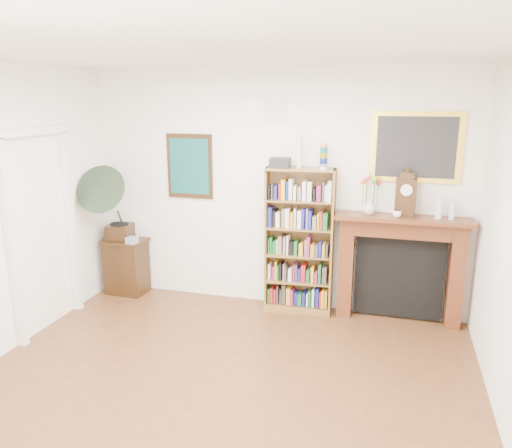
{
  "coord_description": "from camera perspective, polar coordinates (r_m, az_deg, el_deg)",
  "views": [
    {
      "loc": [
        1.35,
        -3.11,
        2.48
      ],
      "look_at": [
        0.03,
        1.6,
        1.22
      ],
      "focal_mm": 35.0,
      "sensor_mm": 36.0,
      "label": 1
    }
  ],
  "objects": [
    {
      "name": "flower_vase",
      "position": [
        5.6,
        12.84,
        1.94
      ],
      "size": [
        0.2,
        0.2,
        0.16
      ],
      "primitive_type": "imported",
      "rotation": [
        0.0,
        0.0,
        0.41
      ],
      "color": "silver",
      "rests_on": "fireplace"
    },
    {
      "name": "fireplace",
      "position": [
        5.78,
        16.18,
        -3.85
      ],
      "size": [
        1.45,
        0.36,
        1.22
      ],
      "rotation": [
        0.0,
        0.0,
        0.01
      ],
      "color": "#441910",
      "rests_on": "floor"
    },
    {
      "name": "room",
      "position": [
        3.56,
        -7.5,
        -3.39
      ],
      "size": [
        4.51,
        5.01,
        2.81
      ],
      "color": "#503218",
      "rests_on": "ground"
    },
    {
      "name": "bookshelf",
      "position": [
        5.75,
        4.94,
        -1.06
      ],
      "size": [
        0.81,
        0.34,
        1.96
      ],
      "rotation": [
        0.0,
        0.0,
        0.09
      ],
      "color": "brown",
      "rests_on": "floor"
    },
    {
      "name": "cd_stack",
      "position": [
        6.34,
        -13.99,
        -1.81
      ],
      "size": [
        0.13,
        0.13,
        0.08
      ],
      "primitive_type": "cube",
      "rotation": [
        0.0,
        0.0,
        -0.08
      ],
      "color": "#ABABB7",
      "rests_on": "side_cabinet"
    },
    {
      "name": "gilt_painting",
      "position": [
        5.61,
        17.81,
        8.35
      ],
      "size": [
        0.95,
        0.04,
        0.75
      ],
      "color": "yellow",
      "rests_on": "back_wall"
    },
    {
      "name": "side_cabinet",
      "position": [
        6.65,
        -14.56,
        -4.67
      ],
      "size": [
        0.54,
        0.4,
        0.71
      ],
      "primitive_type": "cube",
      "rotation": [
        0.0,
        0.0,
        -0.04
      ],
      "color": "black",
      "rests_on": "floor"
    },
    {
      "name": "teacup",
      "position": [
        5.52,
        15.84,
        1.12
      ],
      "size": [
        0.13,
        0.13,
        0.08
      ],
      "primitive_type": "imported",
      "rotation": [
        0.0,
        0.0,
        0.42
      ],
      "color": "white",
      "rests_on": "fireplace"
    },
    {
      "name": "small_picture",
      "position": [
        5.75,
        2.11,
        13.14
      ],
      "size": [
        0.26,
        0.04,
        0.3
      ],
      "color": "white",
      "rests_on": "back_wall"
    },
    {
      "name": "bottle_left",
      "position": [
        5.57,
        20.19,
        1.76
      ],
      "size": [
        0.07,
        0.07,
        0.24
      ],
      "primitive_type": "cylinder",
      "color": "silver",
      "rests_on": "fireplace"
    },
    {
      "name": "mantel_clock",
      "position": [
        5.54,
        16.76,
        3.14
      ],
      "size": [
        0.22,
        0.15,
        0.48
      ],
      "rotation": [
        0.0,
        0.0,
        -0.16
      ],
      "color": "black",
      "rests_on": "fireplace"
    },
    {
      "name": "teal_poster",
      "position": [
        6.14,
        -7.58,
        6.55
      ],
      "size": [
        0.58,
        0.04,
        0.78
      ],
      "color": "black",
      "rests_on": "back_wall"
    },
    {
      "name": "door_casing",
      "position": [
        5.72,
        -23.31,
        0.94
      ],
      "size": [
        0.08,
        1.02,
        2.17
      ],
      "color": "white",
      "rests_on": "left_wall"
    },
    {
      "name": "bottle_right",
      "position": [
        5.59,
        21.51,
        1.47
      ],
      "size": [
        0.06,
        0.06,
        0.2
      ],
      "primitive_type": "cylinder",
      "color": "silver",
      "rests_on": "fireplace"
    },
    {
      "name": "gramophone",
      "position": [
        6.35,
        -16.32,
        2.79
      ],
      "size": [
        0.69,
        0.82,
        0.97
      ],
      "rotation": [
        0.0,
        0.0,
        0.15
      ],
      "color": "black",
      "rests_on": "side_cabinet"
    }
  ]
}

